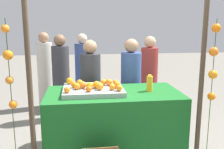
# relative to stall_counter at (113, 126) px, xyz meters

# --- Properties ---
(stall_counter) EXTENTS (1.72, 0.87, 0.94)m
(stall_counter) POSITION_rel_stall_counter_xyz_m (0.00, 0.00, 0.00)
(stall_counter) COLOR #196023
(stall_counter) RESTS_ON ground_plane
(orange_tray) EXTENTS (0.76, 0.62, 0.06)m
(orange_tray) POSITION_rel_stall_counter_xyz_m (-0.26, 0.03, 0.50)
(orange_tray) COLOR #9EA0A5
(orange_tray) RESTS_ON stall_counter
(orange_0) EXTENTS (0.09, 0.09, 0.09)m
(orange_0) POSITION_rel_stall_counter_xyz_m (0.04, -0.04, 0.57)
(orange_0) COLOR orange
(orange_0) RESTS_ON orange_tray
(orange_1) EXTENTS (0.09, 0.09, 0.09)m
(orange_1) POSITION_rel_stall_counter_xyz_m (-0.43, 0.13, 0.57)
(orange_1) COLOR orange
(orange_1) RESTS_ON orange_tray
(orange_2) EXTENTS (0.08, 0.08, 0.08)m
(orange_2) POSITION_rel_stall_counter_xyz_m (-0.03, -0.12, 0.57)
(orange_2) COLOR orange
(orange_2) RESTS_ON orange_tray
(orange_3) EXTENTS (0.09, 0.09, 0.09)m
(orange_3) POSITION_rel_stall_counter_xyz_m (-0.31, -0.05, 0.57)
(orange_3) COLOR orange
(orange_3) RESTS_ON orange_tray
(orange_4) EXTENTS (0.09, 0.09, 0.09)m
(orange_4) POSITION_rel_stall_counter_xyz_m (-0.22, 0.00, 0.57)
(orange_4) COLOR orange
(orange_4) RESTS_ON orange_tray
(orange_5) EXTENTS (0.09, 0.09, 0.09)m
(orange_5) POSITION_rel_stall_counter_xyz_m (-0.56, 0.26, 0.57)
(orange_5) COLOR orange
(orange_5) RESTS_ON orange_tray
(orange_6) EXTENTS (0.09, 0.09, 0.09)m
(orange_6) POSITION_rel_stall_counter_xyz_m (-0.04, 0.12, 0.57)
(orange_6) COLOR orange
(orange_6) RESTS_ON orange_tray
(orange_7) EXTENTS (0.08, 0.08, 0.08)m
(orange_7) POSITION_rel_stall_counter_xyz_m (-0.12, 0.15, 0.57)
(orange_7) COLOR orange
(orange_7) RESTS_ON orange_tray
(orange_8) EXTENTS (0.07, 0.07, 0.07)m
(orange_8) POSITION_rel_stall_counter_xyz_m (-0.32, -0.17, 0.57)
(orange_8) COLOR orange
(orange_8) RESTS_ON orange_tray
(orange_9) EXTENTS (0.07, 0.07, 0.07)m
(orange_9) POSITION_rel_stall_counter_xyz_m (-0.50, 0.05, 0.57)
(orange_9) COLOR orange
(orange_9) RESTS_ON orange_tray
(orange_10) EXTENTS (0.09, 0.09, 0.09)m
(orange_10) POSITION_rel_stall_counter_xyz_m (-0.39, 0.01, 0.57)
(orange_10) COLOR orange
(orange_10) RESTS_ON orange_tray
(orange_11) EXTENTS (0.08, 0.08, 0.08)m
(orange_11) POSITION_rel_stall_counter_xyz_m (-0.46, -0.04, 0.57)
(orange_11) COLOR orange
(orange_11) RESTS_ON orange_tray
(orange_12) EXTENTS (0.07, 0.07, 0.07)m
(orange_12) POSITION_rel_stall_counter_xyz_m (-0.58, -0.18, 0.57)
(orange_12) COLOR orange
(orange_12) RESTS_ON orange_tray
(orange_13) EXTENTS (0.08, 0.08, 0.08)m
(orange_13) POSITION_rel_stall_counter_xyz_m (0.05, -0.18, 0.57)
(orange_13) COLOR orange
(orange_13) RESTS_ON orange_tray
(orange_14) EXTENTS (0.09, 0.09, 0.09)m
(orange_14) POSITION_rel_stall_counter_xyz_m (-0.18, -0.10, 0.57)
(orange_14) COLOR orange
(orange_14) RESTS_ON orange_tray
(orange_15) EXTENTS (0.07, 0.07, 0.07)m
(orange_15) POSITION_rel_stall_counter_xyz_m (0.04, 0.12, 0.57)
(orange_15) COLOR orange
(orange_15) RESTS_ON orange_tray
(juice_bottle) EXTENTS (0.08, 0.08, 0.22)m
(juice_bottle) POSITION_rel_stall_counter_xyz_m (0.47, -0.02, 0.57)
(juice_bottle) COLOR gold
(juice_bottle) RESTS_ON stall_counter
(vendor_left) EXTENTS (0.31, 0.31, 1.56)m
(vendor_left) POSITION_rel_stall_counter_xyz_m (-0.26, 0.71, 0.26)
(vendor_left) COLOR #333338
(vendor_left) RESTS_ON ground_plane
(vendor_right) EXTENTS (0.32, 0.32, 1.58)m
(vendor_right) POSITION_rel_stall_counter_xyz_m (0.37, 0.69, 0.26)
(vendor_right) COLOR #384C8C
(vendor_right) RESTS_ON ground_plane
(crowd_person_0) EXTENTS (0.32, 0.32, 1.60)m
(crowd_person_0) POSITION_rel_stall_counter_xyz_m (-0.37, 2.20, 0.28)
(crowd_person_0) COLOR #384C8C
(crowd_person_0) RESTS_ON ground_plane
(crowd_person_1) EXTENTS (0.32, 0.32, 1.58)m
(crowd_person_1) POSITION_rel_stall_counter_xyz_m (0.86, 1.41, 0.27)
(crowd_person_1) COLOR maroon
(crowd_person_1) RESTS_ON ground_plane
(crowd_person_2) EXTENTS (0.33, 0.33, 1.63)m
(crowd_person_2) POSITION_rel_stall_counter_xyz_m (-1.16, 2.33, 0.29)
(crowd_person_2) COLOR beige
(crowd_person_2) RESTS_ON ground_plane
(crowd_person_3) EXTENTS (0.32, 0.32, 1.61)m
(crowd_person_3) POSITION_rel_stall_counter_xyz_m (-0.78, 1.62, 0.28)
(crowd_person_3) COLOR #333338
(crowd_person_3) RESTS_ON ground_plane
(canopy_post_left) EXTENTS (0.06, 0.06, 2.09)m
(canopy_post_left) POSITION_rel_stall_counter_xyz_m (-0.94, -0.47, 0.58)
(canopy_post_left) COLOR #473828
(canopy_post_left) RESTS_ON ground_plane
(canopy_post_right) EXTENTS (0.06, 0.06, 2.09)m
(canopy_post_right) POSITION_rel_stall_counter_xyz_m (0.94, -0.47, 0.58)
(canopy_post_right) COLOR #473828
(canopy_post_right) RESTS_ON ground_plane
(garland_strand_left) EXTENTS (0.10, 0.10, 1.85)m
(garland_strand_left) POSITION_rel_stall_counter_xyz_m (-1.12, -0.53, 0.90)
(garland_strand_left) COLOR #2D4C23
(garland_strand_left) RESTS_ON ground_plane
(garland_strand_right) EXTENTS (0.11, 0.11, 1.85)m
(garland_strand_right) POSITION_rel_stall_counter_xyz_m (1.05, -0.51, 0.91)
(garland_strand_right) COLOR #2D4C23
(garland_strand_right) RESTS_ON ground_plane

